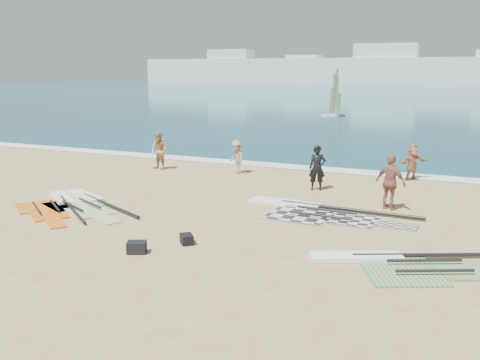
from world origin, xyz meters
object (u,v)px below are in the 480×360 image
at_px(rig_green, 86,203).
at_px(person_wetsuit, 317,168).
at_px(beachgoer_mid, 237,157).
at_px(beachgoer_right, 412,162).
at_px(rig_grey, 313,211).
at_px(beachgoer_back, 391,182).
at_px(gear_bag_near, 137,247).
at_px(beachgoer_left, 159,151).
at_px(rig_orange, 405,264).
at_px(rig_red, 55,205).
at_px(gear_bag_far, 187,239).

relative_size(rig_green, person_wetsuit, 2.62).
relative_size(beachgoer_mid, beachgoer_right, 0.98).
xyz_separation_m(rig_grey, beachgoer_back, (2.38, 1.43, 0.94)).
bearing_deg(person_wetsuit, gear_bag_near, -120.82).
bearing_deg(rig_grey, beachgoer_back, 33.68).
bearing_deg(beachgoer_right, rig_grey, -157.09).
bearing_deg(beachgoer_back, beachgoer_left, 8.38).
bearing_deg(rig_orange, person_wetsuit, 95.66).
xyz_separation_m(rig_green, rig_orange, (11.61, -1.66, 0.00)).
bearing_deg(rig_red, beachgoer_back, 59.64).
height_order(rig_orange, gear_bag_far, gear_bag_far).
bearing_deg(rig_green, rig_red, -111.59).
relative_size(gear_bag_near, gear_bag_far, 1.09).
distance_m(rig_green, rig_red, 1.11).
bearing_deg(beachgoer_back, person_wetsuit, -7.39).
height_order(gear_bag_far, beachgoer_left, beachgoer_left).
height_order(rig_green, rig_orange, rig_orange).
distance_m(gear_bag_far, beachgoer_back, 7.89).
bearing_deg(beachgoer_left, rig_grey, -14.59).
relative_size(person_wetsuit, beachgoer_mid, 1.16).
height_order(rig_grey, rig_green, rig_grey).
relative_size(rig_grey, rig_red, 1.51).
xyz_separation_m(rig_grey, beachgoer_right, (2.48, 7.10, 0.77)).
distance_m(person_wetsuit, beachgoer_right, 4.99).
xyz_separation_m(person_wetsuit, beachgoer_mid, (-4.51, 1.93, -0.13)).
bearing_deg(beachgoer_mid, person_wetsuit, 14.88).
height_order(person_wetsuit, beachgoer_left, beachgoer_left).
relative_size(gear_bag_far, beachgoer_back, 0.24).
height_order(person_wetsuit, beachgoer_mid, person_wetsuit).
height_order(gear_bag_near, person_wetsuit, person_wetsuit).
distance_m(rig_grey, rig_red, 9.35).
xyz_separation_m(rig_orange, rig_red, (-12.43, 0.91, -0.00)).
relative_size(rig_red, gear_bag_far, 9.00).
distance_m(beachgoer_mid, beachgoer_right, 8.05).
xyz_separation_m(rig_grey, rig_orange, (3.62, -4.06, -0.00)).
relative_size(person_wetsuit, beachgoer_back, 0.94).
bearing_deg(rig_orange, beachgoer_back, 77.42).
bearing_deg(person_wetsuit, rig_green, -157.93).
relative_size(rig_grey, beachgoer_back, 3.20).
xyz_separation_m(person_wetsuit, beachgoer_left, (-8.43, 1.26, 0.01)).
bearing_deg(beachgoer_left, gear_bag_far, -41.73).
xyz_separation_m(rig_grey, beachgoer_left, (-9.29, 4.65, 0.89)).
height_order(gear_bag_far, beachgoer_back, beachgoer_back).
distance_m(rig_orange, beachgoer_mid, 13.02).
distance_m(rig_orange, beachgoer_back, 5.71).
bearing_deg(rig_grey, rig_orange, -45.64).
bearing_deg(rig_grey, beachgoer_left, 156.01).
relative_size(rig_grey, rig_green, 1.30).
relative_size(gear_bag_near, person_wetsuit, 0.27).
height_order(rig_grey, gear_bag_near, gear_bag_near).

